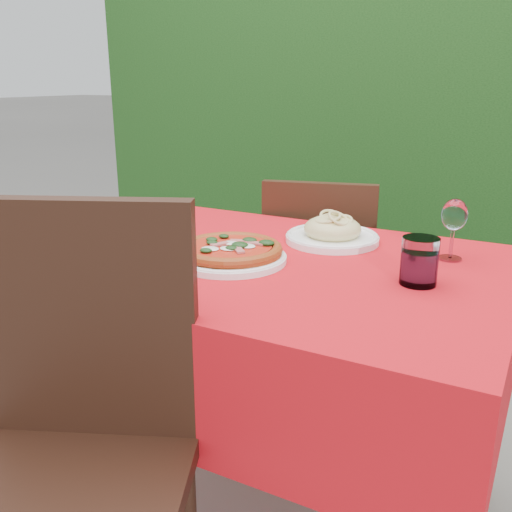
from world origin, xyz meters
The scene contains 10 objects.
ground centered at (0.00, 0.00, 0.00)m, with size 60.00×60.00×0.00m, color slate.
hedge centered at (0.00, 1.55, 0.92)m, with size 3.20×0.55×1.78m.
dining_table centered at (0.00, 0.00, 0.60)m, with size 1.26×0.86×0.75m.
chair_near centered at (-0.08, -0.60, 0.56)m, with size 0.58×0.58×0.98m.
chair_far centered at (-0.06, 0.60, 0.49)m, with size 0.47×0.47×0.86m.
pizza_plate centered at (-0.05, -0.06, 0.77)m, with size 0.29×0.29×0.05m.
pasta_plate centered at (0.12, 0.23, 0.77)m, with size 0.26×0.26×0.07m.
water_glass centered at (0.41, -0.01, 0.80)m, with size 0.08×0.08×0.11m.
wine_glass centered at (0.44, 0.21, 0.86)m, with size 0.06×0.06×0.16m.
fork centered at (-0.31, -0.05, 0.75)m, with size 0.02×0.18×0.00m, color #B6B6BD.
Camera 1 is at (0.66, -1.24, 1.19)m, focal length 40.00 mm.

